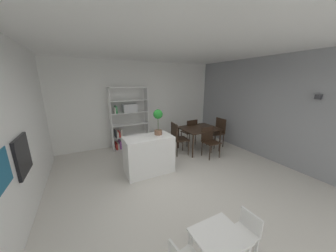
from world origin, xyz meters
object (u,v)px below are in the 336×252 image
object	(u,v)px
child_table	(219,241)
dining_chair_window_side	(218,130)
dining_chair_near	(209,139)
dining_chair_island_side	(177,136)
dining_table	(199,130)
dining_chair_far	(190,130)
potted_plant_on_island	(158,119)
built_in_oven	(23,155)
child_chair_right	(245,231)
kitchen_island	(149,155)
open_bookshelf	(128,118)

from	to	relation	value
child_table	dining_chair_window_side	distance (m)	4.12
dining_chair_near	dining_chair_island_side	world-z (taller)	dining_chair_island_side
dining_table	dining_chair_near	bearing A→B (deg)	-89.98
dining_chair_far	dining_chair_window_side	bearing A→B (deg)	145.56
dining_chair_window_side	dining_chair_island_side	size ratio (longest dim) A/B	0.98
potted_plant_on_island	dining_chair_island_side	bearing A→B (deg)	32.47
potted_plant_on_island	dining_table	bearing A→B (deg)	17.82
built_in_oven	potted_plant_on_island	size ratio (longest dim) A/B	0.96
dining_chair_far	dining_chair_near	bearing A→B (deg)	87.32
dining_chair_island_side	dining_chair_window_side	bearing A→B (deg)	-83.98
built_in_oven	dining_chair_near	size ratio (longest dim) A/B	0.68
dining_chair_far	child_table	bearing A→B (deg)	57.93
child_chair_right	dining_chair_island_side	bearing A→B (deg)	163.13
kitchen_island	dining_chair_near	distance (m)	1.92
dining_chair_far	dining_chair_near	distance (m)	0.99
open_bookshelf	dining_chair_near	xyz separation A→B (m)	(1.95, -1.75, -0.47)
potted_plant_on_island	kitchen_island	bearing A→B (deg)	-170.18
dining_chair_window_side	dining_table	bearing A→B (deg)	-89.97
built_in_oven	dining_chair_window_side	world-z (taller)	built_in_oven
potted_plant_on_island	dining_chair_far	world-z (taller)	potted_plant_on_island
kitchen_island	dining_table	size ratio (longest dim) A/B	0.98
built_in_oven	dining_chair_island_side	xyz separation A→B (m)	(3.29, 1.07, -0.50)
kitchen_island	dining_chair_island_side	size ratio (longest dim) A/B	1.15
dining_chair_window_side	open_bookshelf	bearing A→B (deg)	-114.45
dining_chair_window_side	dining_chair_island_side	bearing A→B (deg)	-90.38
potted_plant_on_island	child_chair_right	xyz separation A→B (m)	(0.10, -2.49, -0.98)
dining_chair_window_side	kitchen_island	bearing A→B (deg)	-78.00
built_in_oven	dining_chair_near	world-z (taller)	built_in_oven
open_bookshelf	dining_table	world-z (taller)	open_bookshelf
built_in_oven	open_bookshelf	bearing A→B (deg)	47.22
open_bookshelf	dining_chair_window_side	size ratio (longest dim) A/B	2.07
dining_chair_window_side	dining_chair_near	xyz separation A→B (m)	(-0.80, -0.50, -0.04)
dining_chair_window_side	built_in_oven	bearing A→B (deg)	-77.69
built_in_oven	child_chair_right	xyz separation A→B (m)	(2.55, -1.96, -0.78)
dining_chair_near	dining_chair_island_side	xyz separation A→B (m)	(-0.79, 0.51, 0.06)
dining_chair_near	dining_table	bearing A→B (deg)	90.10
child_chair_right	dining_chair_window_side	bearing A→B (deg)	139.23
built_in_oven	dining_chair_window_side	xyz separation A→B (m)	(4.88, 1.06, -0.52)
dining_chair_near	built_in_oven	bearing A→B (deg)	-172.06
child_chair_right	dining_table	xyz separation A→B (m)	(1.54, 3.02, 0.36)
potted_plant_on_island	dining_chair_island_side	size ratio (longest dim) A/B	0.63
potted_plant_on_island	dining_chair_far	xyz separation A→B (m)	(1.64, 1.02, -0.75)
child_chair_right	kitchen_island	bearing A→B (deg)	-174.28
dining_table	dining_chair_far	xyz separation A→B (m)	(0.00, 0.49, -0.13)
child_chair_right	dining_chair_island_side	world-z (taller)	dining_chair_island_side
dining_table	dining_chair_far	size ratio (longest dim) A/B	1.26
child_table	dining_table	xyz separation A→B (m)	(2.00, 3.02, 0.27)
built_in_oven	dining_chair_near	xyz separation A→B (m)	(4.08, 0.56, -0.56)
dining_chair_window_side	dining_chair_near	distance (m)	0.94
built_in_oven	dining_chair_window_side	bearing A→B (deg)	12.28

